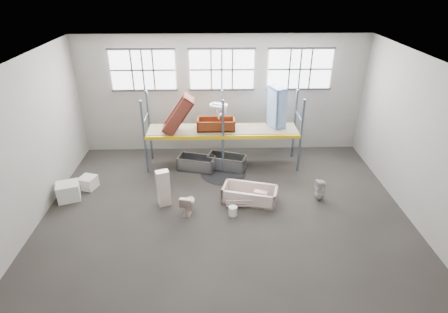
{
  "coord_description": "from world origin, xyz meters",
  "views": [
    {
      "loc": [
        -0.29,
        -9.73,
        7.27
      ],
      "look_at": [
        0.0,
        1.5,
        1.4
      ],
      "focal_mm": 29.0,
      "sensor_mm": 36.0,
      "label": 1
    }
  ],
  "objects_px": {
    "steel_tub_left": "(197,163)",
    "carton_near": "(68,191)",
    "bucket": "(233,211)",
    "rust_tub_flat": "(216,124)",
    "cistern_tall": "(163,188)",
    "toilet_white": "(320,190)",
    "bathtub_beige": "(250,194)",
    "steel_tub_right": "(227,162)",
    "blue_tub_upright": "(276,107)",
    "toilet_beige": "(188,203)"
  },
  "relations": [
    {
      "from": "bathtub_beige",
      "to": "rust_tub_flat",
      "type": "relative_size",
      "value": 1.26
    },
    {
      "from": "toilet_beige",
      "to": "carton_near",
      "type": "xyz_separation_m",
      "value": [
        -4.25,
        0.88,
        -0.04
      ]
    },
    {
      "from": "steel_tub_left",
      "to": "blue_tub_upright",
      "type": "height_order",
      "value": "blue_tub_upright"
    },
    {
      "from": "carton_near",
      "to": "bucket",
      "type": "bearing_deg",
      "value": -10.8
    },
    {
      "from": "steel_tub_left",
      "to": "rust_tub_flat",
      "type": "xyz_separation_m",
      "value": [
        0.8,
        0.34,
        1.55
      ]
    },
    {
      "from": "rust_tub_flat",
      "to": "toilet_beige",
      "type": "bearing_deg",
      "value": -106.3
    },
    {
      "from": "cistern_tall",
      "to": "toilet_white",
      "type": "height_order",
      "value": "cistern_tall"
    },
    {
      "from": "steel_tub_left",
      "to": "carton_near",
      "type": "bearing_deg",
      "value": -155.05
    },
    {
      "from": "bucket",
      "to": "toilet_white",
      "type": "bearing_deg",
      "value": 14.96
    },
    {
      "from": "cistern_tall",
      "to": "toilet_white",
      "type": "distance_m",
      "value": 5.43
    },
    {
      "from": "bathtub_beige",
      "to": "steel_tub_right",
      "type": "relative_size",
      "value": 1.23
    },
    {
      "from": "rust_tub_flat",
      "to": "steel_tub_left",
      "type": "bearing_deg",
      "value": -156.7
    },
    {
      "from": "carton_near",
      "to": "steel_tub_left",
      "type": "bearing_deg",
      "value": 24.95
    },
    {
      "from": "steel_tub_left",
      "to": "blue_tub_upright",
      "type": "relative_size",
      "value": 0.9
    },
    {
      "from": "cistern_tall",
      "to": "blue_tub_upright",
      "type": "bearing_deg",
      "value": 15.7
    },
    {
      "from": "toilet_beige",
      "to": "steel_tub_right",
      "type": "relative_size",
      "value": 0.47
    },
    {
      "from": "toilet_beige",
      "to": "bucket",
      "type": "bearing_deg",
      "value": -172.99
    },
    {
      "from": "carton_near",
      "to": "bathtub_beige",
      "type": "bearing_deg",
      "value": -2.59
    },
    {
      "from": "toilet_beige",
      "to": "bucket",
      "type": "distance_m",
      "value": 1.5
    },
    {
      "from": "toilet_white",
      "to": "steel_tub_left",
      "type": "bearing_deg",
      "value": -127.52
    },
    {
      "from": "cistern_tall",
      "to": "toilet_white",
      "type": "xyz_separation_m",
      "value": [
        5.42,
        0.15,
        -0.26
      ]
    },
    {
      "from": "toilet_beige",
      "to": "bucket",
      "type": "height_order",
      "value": "toilet_beige"
    },
    {
      "from": "bucket",
      "to": "steel_tub_left",
      "type": "bearing_deg",
      "value": 112.64
    },
    {
      "from": "cistern_tall",
      "to": "rust_tub_flat",
      "type": "relative_size",
      "value": 0.89
    },
    {
      "from": "toilet_white",
      "to": "blue_tub_upright",
      "type": "xyz_separation_m",
      "value": [
        -1.22,
        2.91,
        2.0
      ]
    },
    {
      "from": "blue_tub_upright",
      "to": "bucket",
      "type": "bearing_deg",
      "value": -116.63
    },
    {
      "from": "rust_tub_flat",
      "to": "bucket",
      "type": "xyz_separation_m",
      "value": [
        0.51,
        -3.49,
        -1.65
      ]
    },
    {
      "from": "bucket",
      "to": "carton_near",
      "type": "height_order",
      "value": "carton_near"
    },
    {
      "from": "toilet_beige",
      "to": "carton_near",
      "type": "relative_size",
      "value": 0.98
    },
    {
      "from": "cistern_tall",
      "to": "bucket",
      "type": "xyz_separation_m",
      "value": [
        2.33,
        -0.68,
        -0.49
      ]
    },
    {
      "from": "rust_tub_flat",
      "to": "cistern_tall",
      "type": "bearing_deg",
      "value": -122.82
    },
    {
      "from": "steel_tub_right",
      "to": "carton_near",
      "type": "xyz_separation_m",
      "value": [
        -5.63,
        -2.11,
        0.04
      ]
    },
    {
      "from": "rust_tub_flat",
      "to": "bucket",
      "type": "relative_size",
      "value": 4.5
    },
    {
      "from": "bathtub_beige",
      "to": "toilet_beige",
      "type": "xyz_separation_m",
      "value": [
        -2.1,
        -0.6,
        0.09
      ]
    },
    {
      "from": "cistern_tall",
      "to": "carton_near",
      "type": "xyz_separation_m",
      "value": [
        -3.4,
        0.41,
        -0.34
      ]
    },
    {
      "from": "toilet_beige",
      "to": "rust_tub_flat",
      "type": "distance_m",
      "value": 3.72
    },
    {
      "from": "blue_tub_upright",
      "to": "steel_tub_right",
      "type": "bearing_deg",
      "value": -164.79
    },
    {
      "from": "cistern_tall",
      "to": "steel_tub_left",
      "type": "relative_size",
      "value": 0.89
    },
    {
      "from": "cistern_tall",
      "to": "bucket",
      "type": "bearing_deg",
      "value": -36.7
    },
    {
      "from": "steel_tub_left",
      "to": "carton_near",
      "type": "distance_m",
      "value": 4.87
    },
    {
      "from": "bathtub_beige",
      "to": "rust_tub_flat",
      "type": "xyz_separation_m",
      "value": [
        -1.14,
        2.69,
        1.55
      ]
    },
    {
      "from": "toilet_beige",
      "to": "bathtub_beige",
      "type": "bearing_deg",
      "value": -149.09
    },
    {
      "from": "bathtub_beige",
      "to": "toilet_white",
      "type": "distance_m",
      "value": 2.48
    },
    {
      "from": "cistern_tall",
      "to": "toilet_white",
      "type": "relative_size",
      "value": 1.67
    },
    {
      "from": "toilet_beige",
      "to": "toilet_white",
      "type": "height_order",
      "value": "toilet_white"
    },
    {
      "from": "rust_tub_flat",
      "to": "blue_tub_upright",
      "type": "distance_m",
      "value": 2.47
    },
    {
      "from": "bathtub_beige",
      "to": "steel_tub_right",
      "type": "distance_m",
      "value": 2.51
    },
    {
      "from": "cistern_tall",
      "to": "toilet_white",
      "type": "bearing_deg",
      "value": -18.82
    },
    {
      "from": "toilet_white",
      "to": "steel_tub_right",
      "type": "xyz_separation_m",
      "value": [
        -3.19,
        2.38,
        -0.12
      ]
    },
    {
      "from": "steel_tub_right",
      "to": "carton_near",
      "type": "height_order",
      "value": "carton_near"
    }
  ]
}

